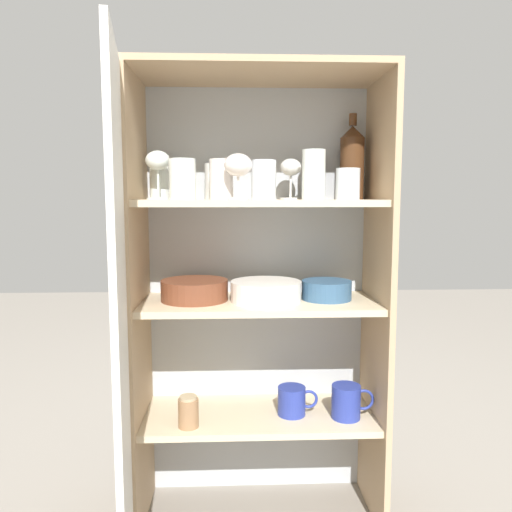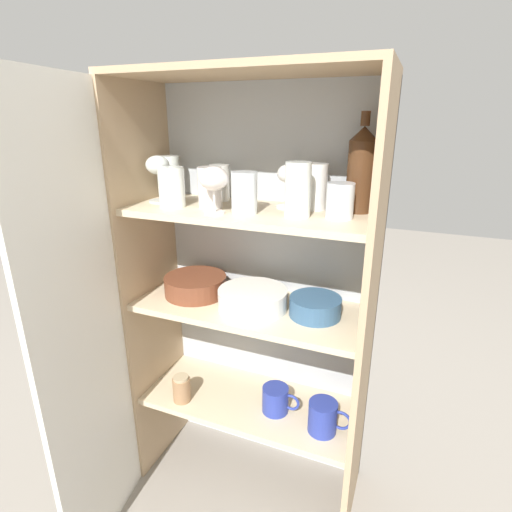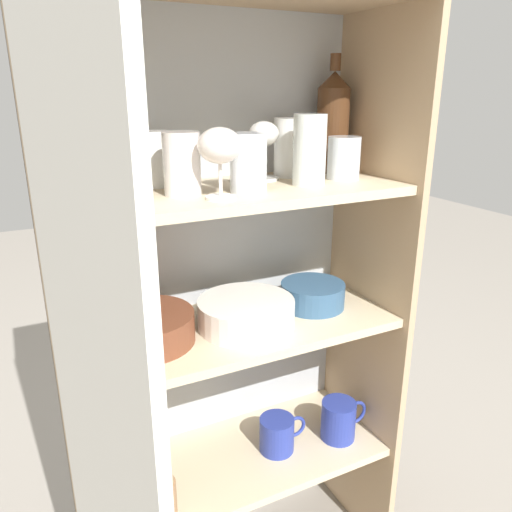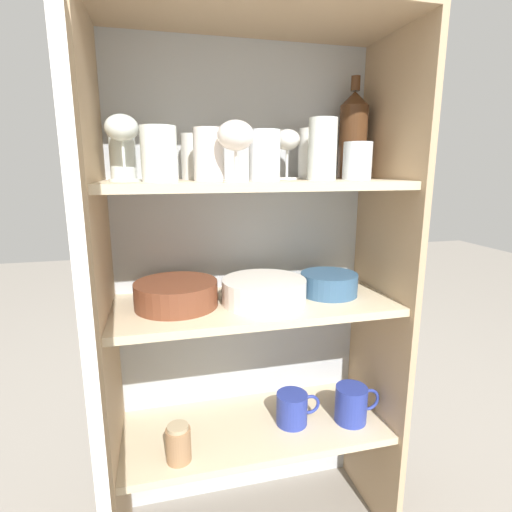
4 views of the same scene
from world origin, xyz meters
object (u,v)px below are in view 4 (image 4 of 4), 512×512
at_px(mixing_bowl_large, 176,293).
at_px(storage_jar, 178,443).
at_px(plate_stack_white, 264,291).
at_px(wine_bottle, 353,135).
at_px(serving_bowl_small, 329,283).
at_px(coffee_mug_primary, 293,408).

bearing_deg(mixing_bowl_large, storage_jar, -98.23).
xyz_separation_m(plate_stack_white, storage_jar, (-0.23, -0.07, -0.35)).
relative_size(wine_bottle, plate_stack_white, 1.25).
distance_m(wine_bottle, storage_jar, 0.92).
distance_m(wine_bottle, mixing_bowl_large, 0.64).
distance_m(mixing_bowl_large, serving_bowl_small, 0.41).
xyz_separation_m(plate_stack_white, mixing_bowl_large, (-0.22, 0.03, 0.00)).
bearing_deg(coffee_mug_primary, plate_stack_white, 178.26).
xyz_separation_m(wine_bottle, coffee_mug_primary, (-0.20, -0.11, -0.74)).
relative_size(wine_bottle, serving_bowl_small, 1.74).
height_order(mixing_bowl_large, serving_bowl_small, mixing_bowl_large).
bearing_deg(mixing_bowl_large, wine_bottle, 8.71).
relative_size(serving_bowl_small, coffee_mug_primary, 1.22).
bearing_deg(plate_stack_white, mixing_bowl_large, 172.68).
relative_size(coffee_mug_primary, storage_jar, 1.33).
bearing_deg(mixing_bowl_large, coffee_mug_primary, -5.78).
distance_m(wine_bottle, coffee_mug_primary, 0.78).
relative_size(plate_stack_white, storage_jar, 2.27).
xyz_separation_m(wine_bottle, plate_stack_white, (-0.28, -0.10, -0.40)).
relative_size(wine_bottle, mixing_bowl_large, 1.31).
relative_size(wine_bottle, coffee_mug_primary, 2.13).
relative_size(mixing_bowl_large, serving_bowl_small, 1.33).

